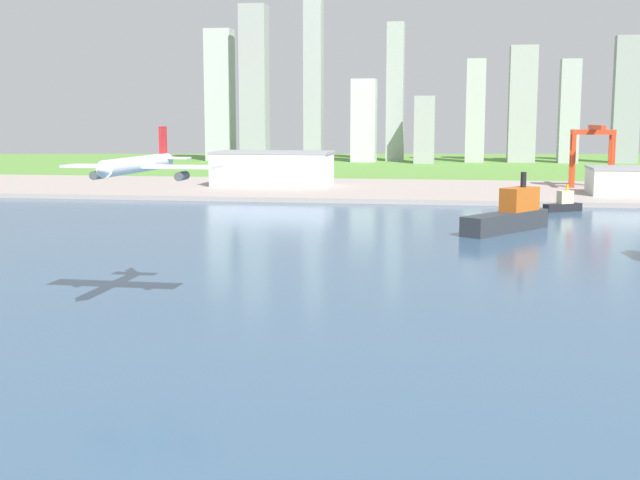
# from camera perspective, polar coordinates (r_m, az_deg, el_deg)

# --- Properties ---
(ground_plane) EXTENTS (2400.00, 2400.00, 0.00)m
(ground_plane) POSITION_cam_1_polar(r_m,az_deg,el_deg) (299.56, 2.46, 0.12)
(ground_plane) COLOR #598F3A
(water_bay) EXTENTS (840.00, 360.00, 0.15)m
(water_bay) POSITION_cam_1_polar(r_m,az_deg,el_deg) (240.84, 0.73, -1.87)
(water_bay) COLOR #385675
(water_bay) RESTS_ON ground
(industrial_pier) EXTENTS (840.00, 140.00, 2.50)m
(industrial_pier) POSITION_cam_1_polar(r_m,az_deg,el_deg) (487.44, 5.17, 3.39)
(industrial_pier) COLOR #A2958E
(industrial_pier) RESTS_ON ground
(airplane_landing) EXTENTS (34.18, 37.78, 11.28)m
(airplane_landing) POSITION_cam_1_polar(r_m,az_deg,el_deg) (184.63, -12.22, 4.99)
(airplane_landing) COLOR silver
(container_barge) EXTENTS (34.21, 43.26, 21.88)m
(container_barge) POSITION_cam_1_polar(r_m,az_deg,el_deg) (324.40, 12.71, 1.62)
(container_barge) COLOR #2D3338
(container_barge) RESTS_ON water_bay
(tugboat_small) EXTENTS (18.27, 13.74, 12.35)m
(tugboat_small) POSITION_cam_1_polar(r_m,az_deg,el_deg) (399.79, 16.16, 2.36)
(tugboat_small) COLOR black
(tugboat_small) RESTS_ON water_bay
(port_crane_red) EXTENTS (24.16, 46.74, 35.98)m
(port_crane_red) POSITION_cam_1_polar(r_m,az_deg,el_deg) (510.04, 18.03, 6.33)
(port_crane_red) COLOR red
(port_crane_red) RESTS_ON industrial_pier
(warehouse_main) EXTENTS (69.90, 35.11, 20.39)m
(warehouse_main) POSITION_cam_1_polar(r_m,az_deg,el_deg) (502.06, -3.22, 4.87)
(warehouse_main) COLOR silver
(warehouse_main) RESTS_ON industrial_pier
(warehouse_annex) EXTENTS (43.20, 33.72, 14.52)m
(warehouse_annex) POSITION_cam_1_polar(r_m,az_deg,el_deg) (471.87, 20.32, 3.79)
(warehouse_annex) COLOR silver
(warehouse_annex) RESTS_ON industrial_pier
(distant_skyline) EXTENTS (413.85, 71.77, 157.35)m
(distant_skyline) POSITION_cam_1_polar(r_m,az_deg,el_deg) (826.68, 4.87, 9.45)
(distant_skyline) COLOR #B0B4BA
(distant_skyline) RESTS_ON ground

